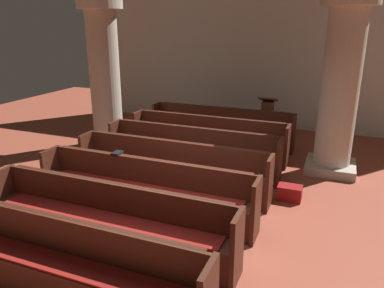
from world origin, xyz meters
TOP-DOWN VIEW (x-y plane):
  - ground_plane at (0.00, 0.00)m, footprint 19.20×19.20m
  - back_wall at (0.00, 6.08)m, footprint 10.00×0.16m
  - pew_row_0 at (-0.63, 3.96)m, footprint 3.56×0.47m
  - pew_row_1 at (-0.63, 2.98)m, footprint 3.56×0.46m
  - pew_row_2 at (-0.63, 2.00)m, footprint 3.56×0.46m
  - pew_row_3 at (-0.63, 1.02)m, footprint 3.56×0.47m
  - pew_row_4 at (-0.63, 0.04)m, footprint 3.56×0.46m
  - pew_row_5 at (-0.63, -0.94)m, footprint 3.56×0.46m
  - pew_row_6 at (-0.63, -1.91)m, footprint 3.56×0.47m
  - pillar_aisle_side at (2.00, 3.10)m, footprint 1.03×1.03m
  - pillar_far_side at (-3.20, 2.92)m, footprint 1.03×1.03m
  - lectern at (0.31, 4.97)m, footprint 0.48×0.45m
  - hymn_book at (-1.19, 0.24)m, footprint 0.13×0.19m
  - kneeler_box_red at (1.40, 1.45)m, footprint 0.40×0.27m

SIDE VIEW (x-z plane):
  - ground_plane at x=0.00m, z-range 0.00..0.00m
  - kneeler_box_red at x=1.40m, z-range 0.00..0.25m
  - lectern at x=0.31m, z-range -0.09..0.99m
  - pew_row_0 at x=-0.63m, z-range 0.04..0.93m
  - pew_row_1 at x=-0.63m, z-range 0.04..0.93m
  - pew_row_2 at x=-0.63m, z-range 0.04..0.93m
  - pew_row_3 at x=-0.63m, z-range 0.04..0.93m
  - pew_row_4 at x=-0.63m, z-range 0.04..0.93m
  - pew_row_5 at x=-0.63m, z-range 0.04..0.93m
  - pew_row_6 at x=-0.63m, z-range 0.04..0.93m
  - hymn_book at x=-1.19m, z-range 0.89..0.92m
  - pillar_aisle_side at x=2.00m, z-range 0.07..3.54m
  - pillar_far_side at x=-3.20m, z-range 0.07..3.54m
  - back_wall at x=0.00m, z-range 0.00..4.50m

